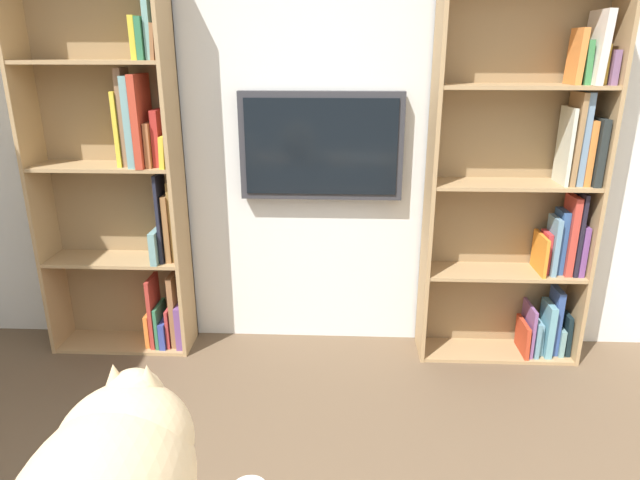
{
  "coord_description": "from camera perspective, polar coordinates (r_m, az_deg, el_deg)",
  "views": [
    {
      "loc": [
        -0.21,
        0.95,
        1.74
      ],
      "look_at": [
        -0.12,
        -1.17,
        1.01
      ],
      "focal_mm": 30.98,
      "sensor_mm": 36.0,
      "label": 1
    }
  ],
  "objects": [
    {
      "name": "wall_back",
      "position": [
        3.21,
        -1.23,
        12.07
      ],
      "size": [
        4.52,
        0.06,
        2.7
      ],
      "primitive_type": "cube",
      "color": "silver",
      "rests_on": "ground"
    },
    {
      "name": "bookshelf_left",
      "position": [
        3.28,
        21.02,
        4.7
      ],
      "size": [
        0.91,
        0.28,
        2.09
      ],
      "color": "tan",
      "rests_on": "ground"
    },
    {
      "name": "bookshelf_right",
      "position": [
        3.33,
        -19.55,
        6.7
      ],
      "size": [
        0.82,
        0.28,
        2.25
      ],
      "color": "tan",
      "rests_on": "ground"
    },
    {
      "name": "wall_mounted_tv",
      "position": [
        3.14,
        0.12,
        9.65
      ],
      "size": [
        0.92,
        0.07,
        0.6
      ],
      "color": "#333338"
    }
  ]
}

